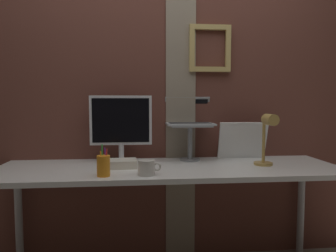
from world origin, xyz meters
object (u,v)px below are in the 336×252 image
whiteboard_panel (243,140)px  pen_cup (103,166)px  laptop (189,117)px  coffee_mug (147,168)px  desk_lamp (267,134)px  monitor (121,124)px

whiteboard_panel → pen_cup: (-0.94, -0.45, -0.07)m
laptop → coffee_mug: bearing=-123.2°
desk_lamp → pen_cup: bearing=-170.8°
monitor → desk_lamp: bearing=-15.1°
monitor → coffee_mug: monitor is taller
desk_lamp → coffee_mug: (-0.76, -0.16, -0.16)m
laptop → desk_lamp: size_ratio=0.98×
laptop → coffee_mug: laptop is taller
laptop → pen_cup: (-0.55, -0.48, -0.24)m
whiteboard_panel → desk_lamp: (0.06, -0.29, 0.07)m
whiteboard_panel → coffee_mug: 0.84m
monitor → laptop: size_ratio=1.38×
monitor → desk_lamp: 0.96m
whiteboard_panel → coffee_mug: whiteboard_panel is taller
whiteboard_panel → desk_lamp: 0.30m
pen_cup → coffee_mug: size_ratio=1.34×
desk_lamp → pen_cup: (-1.00, -0.16, -0.15)m
pen_cup → coffee_mug: (0.24, -0.00, -0.02)m
monitor → pen_cup: size_ratio=2.58×
laptop → coffee_mug: 0.63m
monitor → coffee_mug: 0.49m
whiteboard_panel → pen_cup: whiteboard_panel is taller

